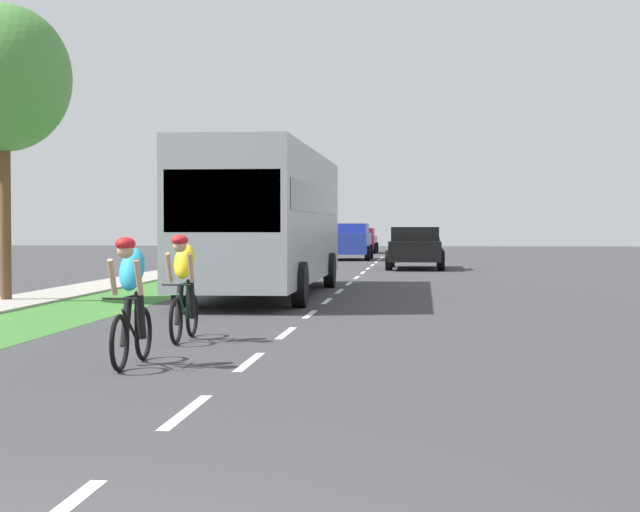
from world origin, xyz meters
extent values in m
plane|color=#38383A|center=(0.00, 20.00, 0.00)|extent=(120.00, 120.00, 0.00)
cube|color=#38722D|center=(-4.80, 20.00, 0.00)|extent=(2.30, 70.00, 0.01)
cube|color=#9E998E|center=(-6.78, 20.00, 0.00)|extent=(1.66, 70.00, 0.10)
cube|color=white|center=(0.00, 4.75, 0.00)|extent=(0.12, 1.80, 0.01)
cube|color=white|center=(0.00, 8.25, 0.00)|extent=(0.12, 1.80, 0.01)
cube|color=white|center=(0.00, 11.75, 0.00)|extent=(0.12, 1.80, 0.01)
cube|color=white|center=(0.00, 15.25, 0.00)|extent=(0.12, 1.80, 0.01)
cube|color=white|center=(0.00, 18.75, 0.00)|extent=(0.12, 1.80, 0.01)
cube|color=white|center=(0.00, 22.25, 0.00)|extent=(0.12, 1.80, 0.01)
cube|color=white|center=(0.00, 25.75, 0.00)|extent=(0.12, 1.80, 0.01)
cube|color=white|center=(0.00, 29.25, 0.00)|extent=(0.12, 1.80, 0.01)
cube|color=white|center=(0.00, 32.75, 0.00)|extent=(0.12, 1.80, 0.01)
cube|color=white|center=(0.00, 36.25, 0.00)|extent=(0.12, 1.80, 0.01)
cube|color=white|center=(0.00, 39.75, 0.00)|extent=(0.12, 1.80, 0.01)
cube|color=white|center=(0.00, 43.25, 0.00)|extent=(0.12, 1.80, 0.01)
cube|color=white|center=(0.00, 46.75, 0.00)|extent=(0.12, 1.80, 0.01)
cube|color=white|center=(0.00, 50.25, 0.00)|extent=(0.12, 1.80, 0.01)
torus|color=black|center=(-1.37, 8.27, 0.34)|extent=(0.06, 0.68, 0.68)
torus|color=black|center=(-1.37, 7.23, 0.34)|extent=(0.06, 0.68, 0.68)
cylinder|color=black|center=(-1.37, 7.65, 0.52)|extent=(0.04, 0.59, 0.43)
cylinder|color=black|center=(-1.37, 7.93, 0.62)|extent=(0.04, 0.04, 0.55)
cylinder|color=black|center=(-1.37, 7.70, 0.85)|extent=(0.03, 0.55, 0.03)
cylinder|color=black|center=(-1.37, 7.25, 0.86)|extent=(0.42, 0.02, 0.02)
ellipsoid|color=#26A5CC|center=(-1.37, 7.77, 1.18)|extent=(0.30, 0.54, 0.63)
sphere|color=tan|center=(-1.37, 7.49, 1.42)|extent=(0.20, 0.20, 0.20)
ellipsoid|color=red|center=(-1.37, 7.49, 1.50)|extent=(0.24, 0.28, 0.16)
cylinder|color=tan|center=(-1.53, 7.49, 1.10)|extent=(0.07, 0.26, 0.45)
cylinder|color=tan|center=(-1.21, 7.49, 1.10)|extent=(0.07, 0.26, 0.45)
cylinder|color=black|center=(-1.47, 7.85, 0.52)|extent=(0.10, 0.30, 0.60)
cylinder|color=black|center=(-1.27, 7.80, 0.62)|extent=(0.10, 0.25, 0.61)
torus|color=black|center=(-1.37, 11.06, 0.34)|extent=(0.06, 0.68, 0.68)
torus|color=black|center=(-1.37, 10.02, 0.34)|extent=(0.06, 0.68, 0.68)
cylinder|color=#194C2D|center=(-1.37, 10.44, 0.52)|extent=(0.04, 0.59, 0.43)
cylinder|color=#194C2D|center=(-1.37, 10.72, 0.62)|extent=(0.04, 0.04, 0.55)
cylinder|color=#194C2D|center=(-1.37, 10.49, 0.85)|extent=(0.03, 0.55, 0.03)
cylinder|color=black|center=(-1.37, 10.04, 0.86)|extent=(0.42, 0.02, 0.02)
ellipsoid|color=yellow|center=(-1.37, 10.56, 1.18)|extent=(0.30, 0.54, 0.63)
sphere|color=tan|center=(-1.37, 10.28, 1.42)|extent=(0.20, 0.20, 0.20)
ellipsoid|color=red|center=(-1.37, 10.28, 1.50)|extent=(0.24, 0.28, 0.16)
cylinder|color=tan|center=(-1.53, 10.28, 1.10)|extent=(0.07, 0.26, 0.45)
cylinder|color=tan|center=(-1.21, 10.28, 1.10)|extent=(0.07, 0.26, 0.45)
cylinder|color=black|center=(-1.47, 10.64, 0.52)|extent=(0.10, 0.30, 0.60)
cylinder|color=black|center=(-1.27, 10.59, 0.62)|extent=(0.10, 0.25, 0.61)
cube|color=#A5A8AD|center=(-1.64, 20.64, 1.93)|extent=(2.50, 11.60, 3.10)
cube|color=#1E2833|center=(-1.64, 20.64, 2.33)|extent=(2.52, 10.67, 0.64)
cube|color=#1E2833|center=(-1.64, 14.87, 2.18)|extent=(2.25, 0.06, 1.20)
cylinder|color=black|center=(-2.89, 16.87, 0.48)|extent=(0.28, 0.96, 0.96)
cylinder|color=black|center=(-0.39, 16.87, 0.48)|extent=(0.28, 0.96, 0.96)
cylinder|color=black|center=(-2.89, 23.83, 0.48)|extent=(0.28, 0.96, 0.96)
cylinder|color=black|center=(-0.39, 23.83, 0.48)|extent=(0.28, 0.96, 0.96)
cube|color=black|center=(1.85, 36.26, 0.72)|extent=(1.96, 5.10, 0.76)
cube|color=black|center=(1.85, 35.50, 1.32)|extent=(1.80, 1.78, 0.64)
cube|color=#1E2833|center=(1.85, 34.78, 1.30)|extent=(1.67, 0.08, 0.52)
cube|color=black|center=(0.95, 37.28, 1.02)|extent=(0.08, 2.81, 0.40)
cube|color=black|center=(2.76, 37.28, 1.02)|extent=(0.08, 2.81, 0.40)
cube|color=black|center=(1.85, 38.77, 1.02)|extent=(1.80, 0.08, 0.40)
cylinder|color=black|center=(0.87, 34.73, 0.38)|extent=(0.26, 0.76, 0.76)
cylinder|color=black|center=(2.83, 34.73, 0.38)|extent=(0.26, 0.76, 0.76)
cylinder|color=black|center=(0.87, 37.79, 0.38)|extent=(0.26, 0.76, 0.76)
cylinder|color=black|center=(2.83, 37.79, 0.38)|extent=(0.26, 0.76, 0.76)
cube|color=#23389E|center=(-1.45, 46.62, 0.81)|extent=(1.90, 4.70, 1.00)
cube|color=#23389E|center=(-1.45, 46.82, 1.53)|extent=(1.71, 2.91, 0.52)
cube|color=#1E2833|center=(-1.45, 45.56, 1.41)|extent=(1.56, 0.08, 0.44)
cylinder|color=black|center=(-2.40, 45.21, 0.36)|extent=(0.25, 0.72, 0.72)
cylinder|color=black|center=(-0.50, 45.21, 0.36)|extent=(0.25, 0.72, 0.72)
cylinder|color=black|center=(-2.40, 48.03, 0.36)|extent=(0.25, 0.72, 0.72)
cylinder|color=black|center=(-0.50, 48.03, 0.36)|extent=(0.25, 0.72, 0.72)
cube|color=maroon|center=(-1.62, 58.77, 0.64)|extent=(1.76, 4.30, 0.76)
cube|color=maroon|center=(-1.62, 58.92, 1.26)|extent=(1.55, 2.24, 0.52)
cube|color=#1E2833|center=(-1.62, 57.96, 1.24)|extent=(1.44, 0.08, 0.44)
cylinder|color=black|center=(-2.50, 57.44, 0.32)|extent=(0.22, 0.64, 0.64)
cylinder|color=black|center=(-0.74, 57.44, 0.32)|extent=(0.22, 0.64, 0.64)
cylinder|color=black|center=(-2.50, 60.11, 0.32)|extent=(0.22, 0.64, 0.64)
cylinder|color=black|center=(-0.74, 60.11, 0.32)|extent=(0.22, 0.64, 0.64)
cylinder|color=brown|center=(-7.15, 17.88, 1.91)|extent=(0.24, 0.24, 3.81)
ellipsoid|color=#478438|center=(-7.15, 17.88, 5.00)|extent=(2.98, 2.98, 3.28)
camera|label=1|loc=(2.17, -4.62, 1.72)|focal=58.50mm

